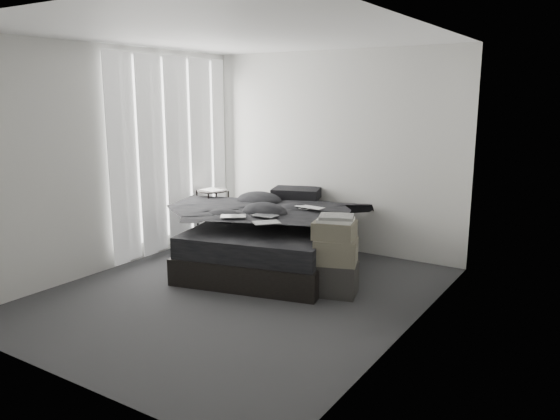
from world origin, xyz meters
The scene contains 25 objects.
floor centered at (0.00, 0.00, 0.00)m, with size 3.60×4.20×0.01m, color #2F2F31.
ceiling centered at (0.00, 0.00, 2.60)m, with size 3.60×4.20×0.01m, color white.
wall_back centered at (0.00, 2.10, 1.30)m, with size 3.60×0.01×2.60m, color silver.
wall_front centered at (0.00, -2.10, 1.30)m, with size 3.60×0.01×2.60m, color silver.
wall_left centered at (-1.80, 0.00, 1.30)m, with size 0.01×4.20×2.60m, color silver.
wall_right centered at (1.80, 0.00, 1.30)m, with size 0.01×4.20×2.60m, color silver.
window_left centered at (-1.78, 0.90, 1.35)m, with size 0.02×2.00×2.30m, color white.
curtain_left centered at (-1.73, 0.90, 1.28)m, with size 0.06×2.12×2.48m, color white.
bed centered at (-0.23, 1.02, 0.15)m, with size 1.66×2.19×0.30m, color black.
mattress centered at (-0.23, 1.02, 0.41)m, with size 1.59×2.12×0.23m, color black.
duvet centered at (-0.22, 0.97, 0.66)m, with size 1.61×1.87×0.25m, color black.
pillow_lower centered at (-0.48, 1.83, 0.60)m, with size 0.66×0.45×0.15m, color black.
pillow_upper centered at (-0.40, 1.83, 0.75)m, with size 0.62×0.42×0.14m, color black.
laptop centered at (0.15, 1.16, 0.80)m, with size 0.35×0.23×0.03m, color silver.
comic_a centered at (-0.36, 0.39, 0.79)m, with size 0.28×0.18×0.01m, color black.
comic_b centered at (-0.08, 0.62, 0.80)m, with size 0.28×0.18×0.01m, color black.
comic_c centered at (0.12, 0.34, 0.80)m, with size 0.28×0.18×0.01m, color black.
side_stand centered at (-1.46, 1.37, 0.38)m, with size 0.41×0.41×0.75m, color black.
papers centered at (-1.46, 1.36, 0.76)m, with size 0.29×0.22×0.02m, color white.
floor_books centered at (-1.41, 1.24, 0.06)m, with size 0.12×0.17×0.12m, color black.
box_lower centered at (0.85, 0.52, 0.17)m, with size 0.46×0.36×0.34m, color black.
box_mid centered at (0.86, 0.52, 0.47)m, with size 0.43×0.34×0.26m, color #585446.
box_upper centered at (0.84, 0.52, 0.69)m, with size 0.41×0.33×0.18m, color #585446.
art_book_white centered at (0.85, 0.52, 0.80)m, with size 0.35×0.28×0.03m, color silver.
art_book_snake centered at (0.86, 0.52, 0.83)m, with size 0.34×0.27×0.03m, color silver.
Camera 1 is at (3.28, -4.32, 2.04)m, focal length 35.00 mm.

